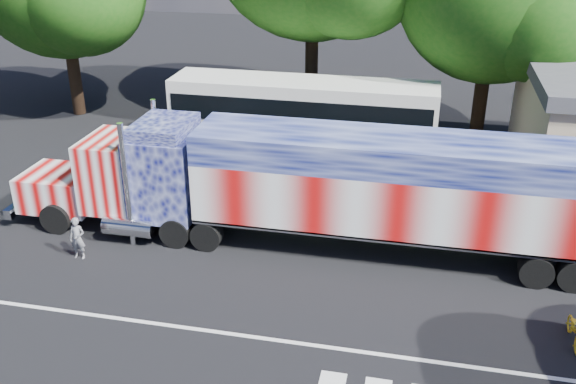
% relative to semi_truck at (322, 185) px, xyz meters
% --- Properties ---
extents(ground, '(100.00, 100.00, 0.00)m').
position_rel_semi_truck_xyz_m(ground, '(-1.29, -2.75, -2.41)').
color(ground, black).
extents(lane_markings, '(30.00, 2.67, 0.01)m').
position_rel_semi_truck_xyz_m(lane_markings, '(0.42, -6.52, -2.40)').
color(lane_markings, silver).
rests_on(lane_markings, ground).
extents(semi_truck, '(21.94, 3.47, 4.68)m').
position_rel_semi_truck_xyz_m(semi_truck, '(0.00, 0.00, 0.00)').
color(semi_truck, black).
rests_on(semi_truck, ground).
extents(coach_bus, '(12.74, 2.96, 3.71)m').
position_rel_semi_truck_xyz_m(coach_bus, '(-2.41, 8.74, -0.49)').
color(coach_bus, white).
rests_on(coach_bus, ground).
extents(woman, '(0.57, 0.38, 1.55)m').
position_rel_semi_truck_xyz_m(woman, '(-8.19, -2.70, -1.63)').
color(woman, slate).
rests_on(woman, ground).
extents(bicycle, '(0.58, 1.59, 0.83)m').
position_rel_semi_truck_xyz_m(bicycle, '(8.00, -4.04, -1.99)').
color(bicycle, gold).
rests_on(bicycle, ground).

